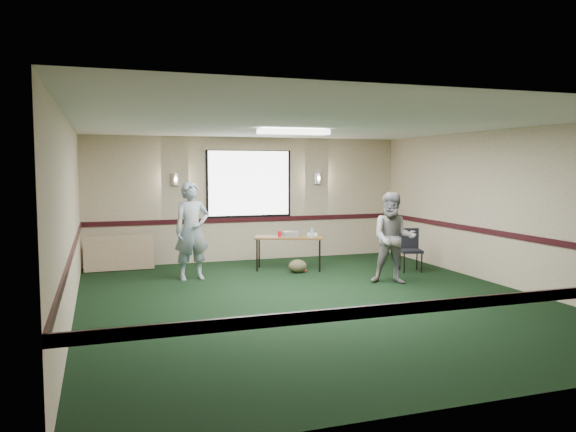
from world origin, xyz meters
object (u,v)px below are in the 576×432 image
object	(u,v)px
folding_table	(289,239)
person_left	(192,231)
projector	(291,234)
conference_chair	(410,246)
person_right	(393,238)

from	to	relation	value
folding_table	person_left	size ratio (longest dim) A/B	0.81
projector	person_left	world-z (taller)	person_left
projector	person_left	size ratio (longest dim) A/B	0.17
folding_table	projector	bearing A→B (deg)	15.63
projector	conference_chair	bearing A→B (deg)	-10.77
conference_chair	person_left	distance (m)	4.28
conference_chair	person_left	size ratio (longest dim) A/B	0.47
folding_table	projector	xyz separation A→B (m)	(0.04, -0.00, 0.10)
folding_table	conference_chair	world-z (taller)	conference_chair
conference_chair	projector	bearing A→B (deg)	174.99
folding_table	conference_chair	xyz separation A→B (m)	(2.25, -0.85, -0.13)
conference_chair	person_right	distance (m)	1.39
folding_table	person_left	bearing A→B (deg)	-148.20
person_right	projector	bearing A→B (deg)	152.13
projector	conference_chair	distance (m)	2.38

